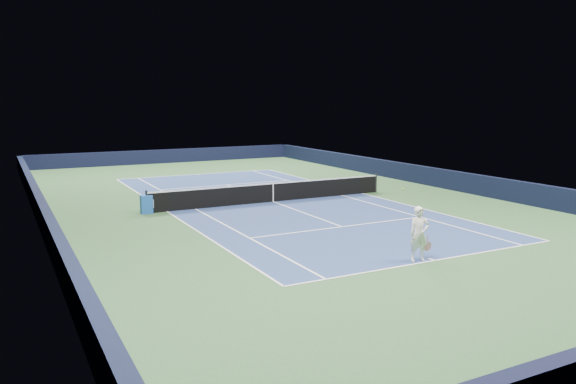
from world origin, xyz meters
name	(u,v)px	position (x,y,z in m)	size (l,w,h in m)	color
ground	(273,202)	(0.00, 0.00, 0.00)	(40.00, 40.00, 0.00)	#2F542E
wall_far	(166,156)	(0.00, 19.82, 0.55)	(22.00, 0.35, 1.10)	black
wall_right	(436,177)	(10.82, 0.00, 0.55)	(0.35, 40.00, 1.10)	black
wall_left	(41,211)	(-10.82, 0.00, 0.55)	(0.35, 40.00, 1.10)	black
court_surface	(273,202)	(0.00, 0.00, 0.00)	(10.97, 23.77, 0.01)	navy
baseline_far	(198,174)	(0.00, 11.88, 0.01)	(10.97, 0.08, 0.00)	white
baseline_near	(435,260)	(0.00, -11.88, 0.01)	(10.97, 0.08, 0.00)	white
sideline_doubles_right	(362,193)	(5.49, 0.00, 0.01)	(0.08, 23.77, 0.00)	white
sideline_doubles_left	(167,211)	(-5.49, 0.00, 0.01)	(0.08, 23.77, 0.00)	white
sideline_singles_right	(341,195)	(4.12, 0.00, 0.01)	(0.08, 23.77, 0.00)	white
sideline_singles_left	(195,209)	(-4.12, 0.00, 0.01)	(0.08, 23.77, 0.00)	white
service_line_far	(227,185)	(0.00, 6.40, 0.01)	(8.23, 0.08, 0.00)	white
service_line_near	(342,227)	(0.00, -6.40, 0.01)	(8.23, 0.08, 0.00)	white
center_service_line	(273,202)	(0.00, 0.00, 0.01)	(0.08, 12.80, 0.00)	white
center_mark_far	(199,174)	(0.00, 11.73, 0.01)	(0.08, 0.30, 0.00)	white
center_mark_near	(432,259)	(0.00, -11.73, 0.01)	(0.08, 0.30, 0.00)	white
tennis_net	(273,192)	(0.00, 0.00, 0.50)	(12.90, 0.10, 1.07)	black
sponsor_cube	(147,204)	(-6.40, 0.06, 0.42)	(0.58, 0.50, 0.84)	#1D56B3
tennis_player	(419,234)	(-0.49, -11.65, 0.89)	(0.85, 1.32, 2.23)	white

